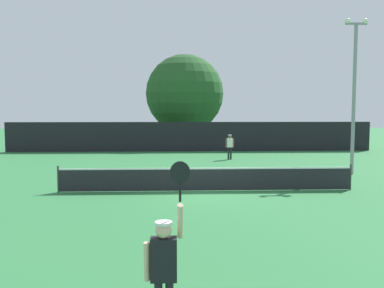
{
  "coord_description": "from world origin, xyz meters",
  "views": [
    {
      "loc": [
        -1.31,
        -16.64,
        3.29
      ],
      "look_at": [
        -0.44,
        3.6,
        1.64
      ],
      "focal_mm": 38.57,
      "sensor_mm": 36.0,
      "label": 1
    }
  ],
  "objects_px": {
    "player_serving": "(164,261)",
    "player_receiving": "(230,144)",
    "tennis_ball": "(257,175)",
    "large_tree": "(185,94)",
    "light_pole": "(354,86)",
    "parked_car_near": "(248,136)"
  },
  "relations": [
    {
      "from": "player_serving",
      "to": "player_receiving",
      "type": "distance_m",
      "value": 22.01
    },
    {
      "from": "tennis_ball",
      "to": "large_tree",
      "type": "distance_m",
      "value": 19.23
    },
    {
      "from": "large_tree",
      "to": "light_pole",
      "type": "bearing_deg",
      "value": -65.65
    },
    {
      "from": "tennis_ball",
      "to": "parked_car_near",
      "type": "relative_size",
      "value": 0.02
    },
    {
      "from": "player_receiving",
      "to": "parked_car_near",
      "type": "height_order",
      "value": "parked_car_near"
    },
    {
      "from": "light_pole",
      "to": "player_receiving",
      "type": "bearing_deg",
      "value": 129.18
    },
    {
      "from": "player_receiving",
      "to": "light_pole",
      "type": "xyz_separation_m",
      "value": [
        5.45,
        -6.69,
        3.5
      ]
    },
    {
      "from": "player_receiving",
      "to": "large_tree",
      "type": "relative_size",
      "value": 0.2
    },
    {
      "from": "large_tree",
      "to": "player_serving",
      "type": "bearing_deg",
      "value": -91.97
    },
    {
      "from": "player_serving",
      "to": "large_tree",
      "type": "bearing_deg",
      "value": 88.03
    },
    {
      "from": "light_pole",
      "to": "large_tree",
      "type": "distance_m",
      "value": 19.86
    },
    {
      "from": "player_serving",
      "to": "player_receiving",
      "type": "xyz_separation_m",
      "value": [
        3.87,
        21.67,
        -0.11
      ]
    },
    {
      "from": "parked_car_near",
      "to": "large_tree",
      "type": "bearing_deg",
      "value": -165.26
    },
    {
      "from": "player_serving",
      "to": "large_tree",
      "type": "xyz_separation_m",
      "value": [
        1.14,
        33.07,
        3.73
      ]
    },
    {
      "from": "light_pole",
      "to": "parked_car_near",
      "type": "xyz_separation_m",
      "value": [
        -1.77,
        19.98,
        -3.74
      ]
    },
    {
      "from": "player_receiving",
      "to": "tennis_ball",
      "type": "xyz_separation_m",
      "value": [
        0.48,
        -6.93,
        -0.99
      ]
    },
    {
      "from": "tennis_ball",
      "to": "large_tree",
      "type": "relative_size",
      "value": 0.01
    },
    {
      "from": "player_serving",
      "to": "parked_car_near",
      "type": "xyz_separation_m",
      "value": [
        7.55,
        34.96,
        -0.36
      ]
    },
    {
      "from": "light_pole",
      "to": "parked_car_near",
      "type": "relative_size",
      "value": 1.86
    },
    {
      "from": "player_serving",
      "to": "player_receiving",
      "type": "relative_size",
      "value": 1.54
    },
    {
      "from": "player_serving",
      "to": "light_pole",
      "type": "relative_size",
      "value": 0.32
    },
    {
      "from": "player_receiving",
      "to": "light_pole",
      "type": "bearing_deg",
      "value": 129.18
    }
  ]
}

